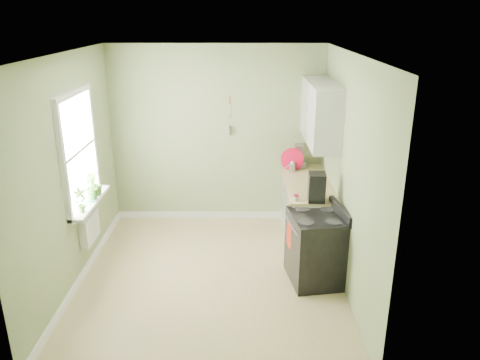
{
  "coord_description": "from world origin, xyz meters",
  "views": [
    {
      "loc": [
        0.39,
        -5.07,
        3.12
      ],
      "look_at": [
        0.36,
        0.55,
        1.09
      ],
      "focal_mm": 35.0,
      "sensor_mm": 36.0,
      "label": 1
    }
  ],
  "objects_px": {
    "stand_mixer": "(299,155)",
    "coffee_maker": "(316,188)",
    "kettle": "(292,167)",
    "stove": "(316,247)"
  },
  "relations": [
    {
      "from": "stand_mixer",
      "to": "coffee_maker",
      "type": "height_order",
      "value": "stand_mixer"
    },
    {
      "from": "stand_mixer",
      "to": "kettle",
      "type": "xyz_separation_m",
      "value": [
        -0.13,
        -0.34,
        -0.07
      ]
    },
    {
      "from": "stand_mixer",
      "to": "kettle",
      "type": "height_order",
      "value": "stand_mixer"
    },
    {
      "from": "stand_mixer",
      "to": "kettle",
      "type": "relative_size",
      "value": 2.22
    },
    {
      "from": "stove",
      "to": "stand_mixer",
      "type": "distance_m",
      "value": 1.88
    },
    {
      "from": "kettle",
      "to": "stove",
      "type": "bearing_deg",
      "value": -83.44
    },
    {
      "from": "stand_mixer",
      "to": "coffee_maker",
      "type": "xyz_separation_m",
      "value": [
        0.05,
        -1.44,
        0.01
      ]
    },
    {
      "from": "kettle",
      "to": "stand_mixer",
      "type": "bearing_deg",
      "value": 68.28
    },
    {
      "from": "kettle",
      "to": "coffee_maker",
      "type": "height_order",
      "value": "coffee_maker"
    },
    {
      "from": "stove",
      "to": "stand_mixer",
      "type": "bearing_deg",
      "value": 90.98
    }
  ]
}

